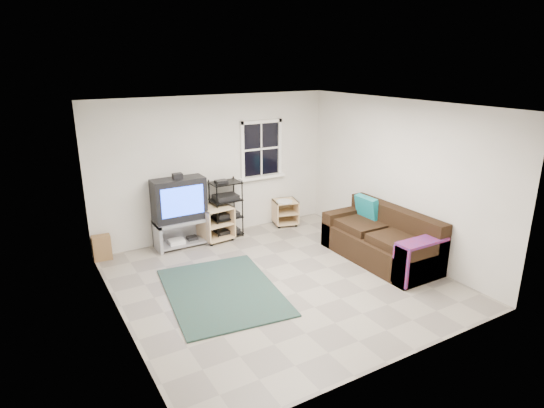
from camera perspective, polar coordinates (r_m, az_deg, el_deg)
room at (r=8.80m, az=-1.35°, el=6.45°), size 4.60×4.62×4.60m
tv_unit at (r=8.10m, az=-11.56°, el=-0.34°), size 0.91×0.45×1.34m
av_rack at (r=8.52m, az=-5.77°, el=-1.00°), size 0.54×0.40×1.09m
side_table_left at (r=8.44m, az=-7.25°, el=-2.19°), size 0.60×0.60×0.64m
side_table_right at (r=9.14m, az=1.59°, el=-0.78°), size 0.56×0.56×0.53m
sofa at (r=7.75m, az=13.63°, el=-4.50°), size 0.91×2.04×0.93m
shag_rug at (r=6.68m, az=-6.24°, el=-10.83°), size 1.76×2.24×0.02m
paper_bag at (r=8.08m, az=-20.56°, el=-5.15°), size 0.31×0.21×0.42m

